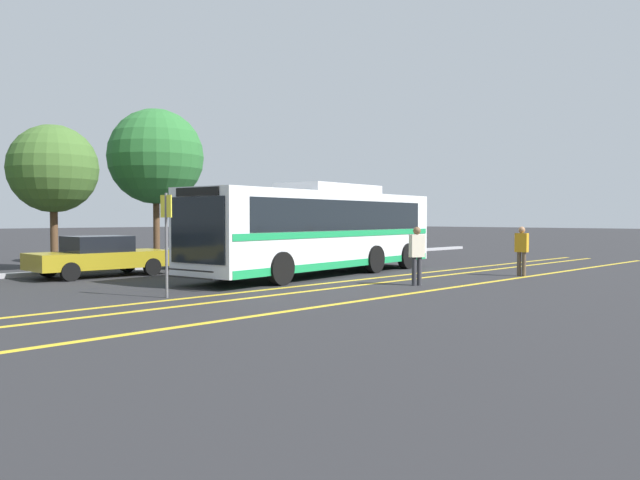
{
  "coord_description": "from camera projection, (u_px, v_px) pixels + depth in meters",
  "views": [
    {
      "loc": [
        -14.27,
        -15.44,
        1.99
      ],
      "look_at": [
        1.31,
        -0.1,
        1.22
      ],
      "focal_mm": 35.0,
      "sensor_mm": 36.0,
      "label": 1
    }
  ],
  "objects": [
    {
      "name": "pedestrian_0",
      "position": [
        522.0,
        248.0,
        21.34
      ],
      "size": [
        0.27,
        0.44,
        1.7
      ],
      "rotation": [
        0.0,
        0.0,
        1.68
      ],
      "color": "brown",
      "rests_on": "ground_plane"
    },
    {
      "name": "lane_strip_0",
      "position": [
        368.0,
        279.0,
        20.38
      ],
      "size": [
        31.31,
        0.2,
        0.01
      ],
      "primitive_type": "cube",
      "rotation": [
        0.0,
        0.0,
        1.57
      ],
      "color": "gold",
      "rests_on": "ground_plane"
    },
    {
      "name": "parked_car_4",
      "position": [
        379.0,
        242.0,
        32.79
      ],
      "size": [
        4.22,
        1.92,
        1.47
      ],
      "rotation": [
        0.0,
        0.0,
        1.55
      ],
      "color": "#4C3823",
      "rests_on": "ground_plane"
    },
    {
      "name": "tree_0",
      "position": [
        156.0,
        157.0,
        27.14
      ],
      "size": [
        4.13,
        4.13,
        6.73
      ],
      "color": "#513823",
      "rests_on": "ground_plane"
    },
    {
      "name": "ground_plane",
      "position": [
        291.0,
        277.0,
        21.06
      ],
      "size": [
        220.0,
        220.0,
        0.0
      ],
      "primitive_type": "plane",
      "color": "#262628"
    },
    {
      "name": "bus_stop_sign",
      "position": [
        166.0,
        232.0,
        15.47
      ],
      "size": [
        0.08,
        0.4,
        2.61
      ],
      "rotation": [
        0.0,
        0.0,
        1.7
      ],
      "color": "#59595E",
      "rests_on": "ground_plane"
    },
    {
      "name": "parked_car_2",
      "position": [
        226.0,
        251.0,
        25.33
      ],
      "size": [
        4.67,
        2.25,
        1.27
      ],
      "rotation": [
        0.0,
        0.0,
        -1.64
      ],
      "color": "silver",
      "rests_on": "ground_plane"
    },
    {
      "name": "parked_car_3",
      "position": [
        316.0,
        245.0,
        28.98
      ],
      "size": [
        4.42,
        1.83,
        1.48
      ],
      "rotation": [
        0.0,
        0.0,
        1.58
      ],
      "color": "silver",
      "rests_on": "ground_plane"
    },
    {
      "name": "parked_car_1",
      "position": [
        100.0,
        256.0,
        21.2
      ],
      "size": [
        4.64,
        2.11,
        1.38
      ],
      "rotation": [
        0.0,
        0.0,
        -1.59
      ],
      "color": "olive",
      "rests_on": "ground_plane"
    },
    {
      "name": "tree_1",
      "position": [
        53.0,
        169.0,
        23.38
      ],
      "size": [
        3.3,
        3.3,
        5.49
      ],
      "color": "#513823",
      "rests_on": "ground_plane"
    },
    {
      "name": "lane_strip_1",
      "position": [
        394.0,
        281.0,
        19.62
      ],
      "size": [
        31.31,
        0.2,
        0.01
      ],
      "primitive_type": "cube",
      "rotation": [
        0.0,
        0.0,
        1.57
      ],
      "color": "gold",
      "rests_on": "ground_plane"
    },
    {
      "name": "curb_strip",
      "position": [
        211.0,
        263.0,
        26.5
      ],
      "size": [
        39.31,
        0.36,
        0.15
      ],
      "primitive_type": "cube",
      "color": "#99999E",
      "rests_on": "ground_plane"
    },
    {
      "name": "lane_strip_2",
      "position": [
        457.0,
        287.0,
        18.02
      ],
      "size": [
        31.31,
        0.2,
        0.01
      ],
      "primitive_type": "cube",
      "rotation": [
        0.0,
        0.0,
        1.57
      ],
      "color": "gold",
      "rests_on": "ground_plane"
    },
    {
      "name": "transit_bus",
      "position": [
        320.0,
        228.0,
        21.88
      ],
      "size": [
        11.82,
        3.93,
        3.19
      ],
      "rotation": [
        0.0,
        0.0,
        1.7
      ],
      "color": "silver",
      "rests_on": "ground_plane"
    },
    {
      "name": "pedestrian_1",
      "position": [
        417.0,
        252.0,
        18.34
      ],
      "size": [
        0.47,
        0.39,
        1.73
      ],
      "rotation": [
        0.0,
        0.0,
        2.67
      ],
      "color": "#2D2D33",
      "rests_on": "ground_plane"
    }
  ]
}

